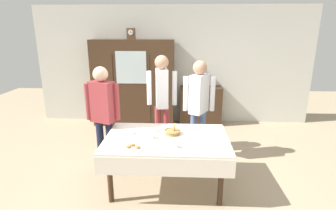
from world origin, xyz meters
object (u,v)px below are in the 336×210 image
object	(u,v)px
bread_basket	(172,132)
tea_cup_mid_left	(176,146)
wall_cabinet	(134,83)
tea_cup_near_right	(132,133)
pastry_plate	(133,148)
bookshelf_low	(201,106)
person_behind_table_left	(103,109)
tea_cup_mid_right	(152,137)
tea_cup_center	(156,131)
mantel_clock	(131,34)
person_behind_table_right	(162,95)
tea_cup_far_right	(191,129)
person_by_cabinet	(199,101)
spoon_near_left	(193,145)
dining_table	(166,145)
spoon_front_edge	(207,147)
book_stack	(201,85)

from	to	relation	value
bread_basket	tea_cup_mid_left	bearing A→B (deg)	-82.36
wall_cabinet	tea_cup_mid_left	world-z (taller)	wall_cabinet
tea_cup_near_right	tea_cup_mid_left	world-z (taller)	same
pastry_plate	tea_cup_near_right	bearing A→B (deg)	102.62
wall_cabinet	bookshelf_low	size ratio (longest dim) A/B	2.05
tea_cup_mid_left	person_behind_table_left	world-z (taller)	person_behind_table_left
tea_cup_near_right	tea_cup_mid_left	size ratio (longest dim) A/B	1.00
tea_cup_mid_right	pastry_plate	xyz separation A→B (m)	(-0.21, -0.33, -0.01)
tea_cup_mid_right	tea_cup_center	bearing A→B (deg)	82.77
tea_cup_center	person_behind_table_left	distance (m)	0.88
mantel_clock	tea_cup_mid_left	bearing A→B (deg)	-69.94
mantel_clock	tea_cup_near_right	world-z (taller)	mantel_clock
tea_cup_mid_right	person_behind_table_right	xyz separation A→B (m)	(0.05, 1.12, 0.31)
tea_cup_far_right	person_behind_table_left	distance (m)	1.36
tea_cup_near_right	person_behind_table_right	size ratio (longest dim) A/B	0.07
tea_cup_mid_right	person_by_cabinet	world-z (taller)	person_by_cabinet
mantel_clock	bookshelf_low	size ratio (longest dim) A/B	0.25
tea_cup_near_right	tea_cup_mid_right	bearing A→B (deg)	-23.35
tea_cup_center	bread_basket	xyz separation A→B (m)	(0.24, -0.04, 0.01)
bookshelf_low	spoon_near_left	world-z (taller)	bookshelf_low
dining_table	tea_cup_center	distance (m)	0.29
pastry_plate	dining_table	bearing A→B (deg)	40.21
spoon_front_edge	tea_cup_center	bearing A→B (deg)	146.44
wall_cabinet	person_behind_table_left	xyz separation A→B (m)	(-0.09, -2.16, 0.03)
book_stack	tea_cup_mid_right	xyz separation A→B (m)	(-0.85, -2.65, -0.17)
book_stack	person_by_cabinet	size ratio (longest dim) A/B	0.13
spoon_front_edge	person_behind_table_right	bearing A→B (deg)	116.09
person_by_cabinet	person_behind_table_right	bearing A→B (deg)	160.76
tea_cup_near_right	spoon_near_left	bearing A→B (deg)	-20.84
tea_cup_near_right	spoon_near_left	size ratio (longest dim) A/B	1.09
tea_cup_far_right	person_by_cabinet	size ratio (longest dim) A/B	0.08
tea_cup_mid_right	pastry_plate	bearing A→B (deg)	-122.25
spoon_front_edge	tea_cup_near_right	bearing A→B (deg)	160.19
book_stack	spoon_front_edge	xyz separation A→B (m)	(-0.13, -2.89, -0.19)
wall_cabinet	spoon_front_edge	xyz separation A→B (m)	(1.43, -2.84, -0.23)
wall_cabinet	book_stack	xyz separation A→B (m)	(1.56, 0.05, -0.04)
bookshelf_low	tea_cup_mid_right	world-z (taller)	bookshelf_low
bookshelf_low	tea_cup_far_right	distance (m)	2.37
person_by_cabinet	tea_cup_center	bearing A→B (deg)	-133.75
tea_cup_near_right	person_by_cabinet	distance (m)	1.28
bookshelf_low	tea_cup_mid_right	size ratio (longest dim) A/B	7.36
person_by_cabinet	spoon_front_edge	bearing A→B (deg)	-88.08
bookshelf_low	person_behind_table_right	size ratio (longest dim) A/B	0.54
wall_cabinet	tea_cup_mid_right	size ratio (longest dim) A/B	15.07
spoon_near_left	person_behind_table_left	xyz separation A→B (m)	(-1.34, 0.64, 0.26)
spoon_front_edge	tea_cup_far_right	bearing A→B (deg)	108.04
mantel_clock	tea_cup_center	size ratio (longest dim) A/B	1.85
tea_cup_mid_left	spoon_near_left	world-z (taller)	tea_cup_mid_left
wall_cabinet	tea_cup_mid_right	world-z (taller)	wall_cabinet
pastry_plate	person_behind_table_left	distance (m)	1.00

